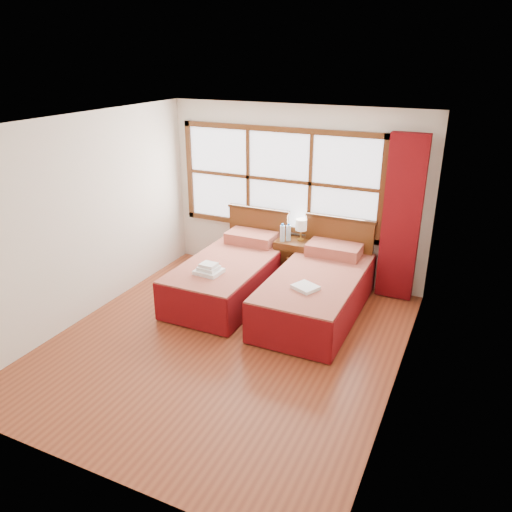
% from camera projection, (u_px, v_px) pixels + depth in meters
% --- Properties ---
extents(floor, '(4.50, 4.50, 0.00)m').
position_uv_depth(floor, '(226.00, 343.00, 6.04)').
color(floor, brown).
rests_on(floor, ground).
extents(ceiling, '(4.50, 4.50, 0.00)m').
position_uv_depth(ceiling, '(220.00, 123.00, 5.06)').
color(ceiling, white).
rests_on(ceiling, wall_back).
extents(wall_back, '(4.00, 0.00, 4.00)m').
position_uv_depth(wall_back, '(295.00, 194.00, 7.44)').
color(wall_back, silver).
rests_on(wall_back, floor).
extents(wall_left, '(0.00, 4.50, 4.50)m').
position_uv_depth(wall_left, '(85.00, 219.00, 6.33)').
color(wall_left, silver).
rests_on(wall_left, floor).
extents(wall_right, '(0.00, 4.50, 4.50)m').
position_uv_depth(wall_right, '(407.00, 274.00, 4.77)').
color(wall_right, silver).
rests_on(wall_right, floor).
extents(window, '(3.16, 0.06, 1.56)m').
position_uv_depth(window, '(279.00, 180.00, 7.43)').
color(window, white).
rests_on(window, wall_back).
extents(curtain, '(0.50, 0.16, 2.30)m').
position_uv_depth(curtain, '(402.00, 219.00, 6.75)').
color(curtain, maroon).
rests_on(curtain, wall_back).
extents(bed_left, '(1.08, 2.10, 1.05)m').
position_uv_depth(bed_left, '(231.00, 274.00, 7.14)').
color(bed_left, '#391E0C').
rests_on(bed_left, floor).
extents(bed_right, '(1.10, 2.14, 1.08)m').
position_uv_depth(bed_right, '(317.00, 290.00, 6.63)').
color(bed_right, '#391E0C').
rests_on(bed_right, floor).
extents(nightstand, '(0.50, 0.49, 0.67)m').
position_uv_depth(nightstand, '(293.00, 261.00, 7.55)').
color(nightstand, '#562E13').
rests_on(nightstand, floor).
extents(towels_left, '(0.35, 0.31, 0.14)m').
position_uv_depth(towels_left, '(209.00, 269.00, 6.55)').
color(towels_left, white).
rests_on(towels_left, bed_left).
extents(towels_right, '(0.36, 0.34, 0.04)m').
position_uv_depth(towels_right, '(305.00, 287.00, 6.10)').
color(towels_right, white).
rests_on(towels_right, bed_right).
extents(lamp, '(0.17, 0.17, 0.33)m').
position_uv_depth(lamp, '(301.00, 225.00, 7.33)').
color(lamp, '#B6923A').
rests_on(lamp, nightstand).
extents(bottle_near, '(0.07, 0.07, 0.27)m').
position_uv_depth(bottle_near, '(282.00, 233.00, 7.34)').
color(bottle_near, silver).
rests_on(bottle_near, nightstand).
extents(bottle_far, '(0.07, 0.07, 0.27)m').
position_uv_depth(bottle_far, '(289.00, 233.00, 7.36)').
color(bottle_far, silver).
rests_on(bottle_far, nightstand).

